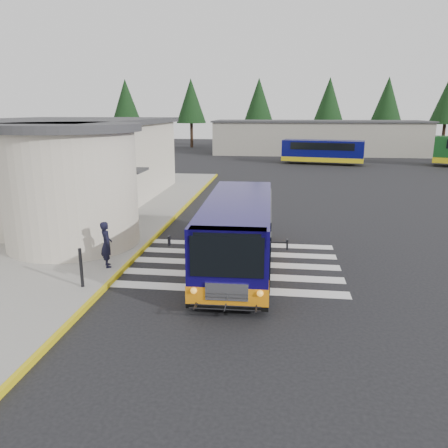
# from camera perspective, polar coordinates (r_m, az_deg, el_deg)

# --- Properties ---
(ground) EXTENTS (140.00, 140.00, 0.00)m
(ground) POSITION_cam_1_polar(r_m,az_deg,el_deg) (16.75, 2.63, -4.32)
(ground) COLOR black
(ground) RESTS_ON ground
(sidewalk) EXTENTS (10.00, 34.00, 0.15)m
(sidewalk) POSITION_cam_1_polar(r_m,az_deg,el_deg) (22.92, -19.53, 0.24)
(sidewalk) COLOR gray
(sidewalk) RESTS_ON ground
(curb_strip) EXTENTS (0.12, 34.00, 0.16)m
(curb_strip) POSITION_cam_1_polar(r_m,az_deg,el_deg) (21.18, -7.46, -0.15)
(curb_strip) COLOR gold
(curb_strip) RESTS_ON ground
(station_building) EXTENTS (12.70, 18.70, 4.80)m
(station_building) POSITION_cam_1_polar(r_m,az_deg,el_deg) (25.87, -20.83, 7.32)
(station_building) COLOR beige
(station_building) RESTS_ON ground
(crosswalk) EXTENTS (8.00, 5.35, 0.01)m
(crosswalk) POSITION_cam_1_polar(r_m,az_deg,el_deg) (16.04, 0.61, -5.15)
(crosswalk) COLOR silver
(crosswalk) RESTS_ON ground
(depot_building) EXTENTS (26.40, 8.40, 4.20)m
(depot_building) POSITION_cam_1_polar(r_m,az_deg,el_deg) (58.09, 12.13, 11.02)
(depot_building) COLOR gray
(depot_building) RESTS_ON ground
(tree_line) EXTENTS (58.40, 4.40, 10.00)m
(tree_line) POSITION_cam_1_polar(r_m,az_deg,el_deg) (66.01, 12.04, 15.48)
(tree_line) COLOR black
(tree_line) RESTS_ON ground
(transit_bus) EXTENTS (3.15, 8.71, 2.44)m
(transit_bus) POSITION_cam_1_polar(r_m,az_deg,el_deg) (15.34, 1.81, -1.53)
(transit_bus) COLOR #0D064C
(transit_bus) RESTS_ON ground
(pedestrian_a) EXTENTS (0.63, 0.70, 1.61)m
(pedestrian_a) POSITION_cam_1_polar(r_m,az_deg,el_deg) (15.60, -15.10, -2.57)
(pedestrian_a) COLOR black
(pedestrian_a) RESTS_ON sidewalk
(pedestrian_b) EXTENTS (1.09, 1.11, 1.81)m
(pedestrian_b) POSITION_cam_1_polar(r_m,az_deg,el_deg) (16.68, -19.49, -1.46)
(pedestrian_b) COLOR black
(pedestrian_b) RESTS_ON sidewalk
(bollard) EXTENTS (0.10, 0.10, 1.24)m
(bollard) POSITION_cam_1_polar(r_m,az_deg,el_deg) (14.10, -18.15, -5.45)
(bollard) COLOR black
(bollard) RESTS_ON sidewalk
(far_bus_a) EXTENTS (8.51, 3.80, 2.12)m
(far_bus_a) POSITION_cam_1_polar(r_m,az_deg,el_deg) (46.87, 12.77, 9.31)
(far_bus_a) COLOR #06084C
(far_bus_a) RESTS_ON ground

